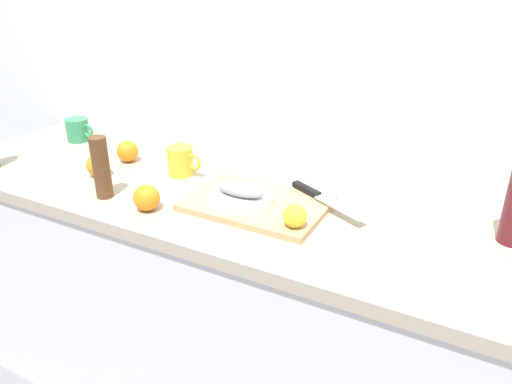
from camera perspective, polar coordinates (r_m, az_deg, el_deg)
The scene contains 13 objects.
back_wall at distance 1.71m, azimuth 0.85°, elevation 14.69°, with size 3.20×0.05×2.50m, color white.
kitchen_counter at distance 1.79m, azimuth -4.24°, elevation -13.34°, with size 2.00×0.60×0.90m.
cutting_board at distance 1.46m, azimuth 0.00°, elevation -1.42°, with size 0.41×0.27×0.02m, color tan.
white_plate at distance 1.46m, azimuth -1.82°, elevation -0.62°, with size 0.20×0.20×0.01m, color white.
fish_fillet at distance 1.45m, azimuth -1.84°, elevation 0.28°, with size 0.15×0.06×0.04m, color gray.
chef_knife at distance 1.48m, azimuth 7.21°, elevation -0.43°, with size 0.27×0.15×0.02m.
lemon_0 at distance 1.31m, azimuth 4.54°, elevation -2.77°, with size 0.06×0.06×0.06m, color yellow.
coffee_mug_0 at distance 1.69m, azimuth -8.68°, elevation 3.60°, with size 0.13×0.09×0.10m.
coffee_mug_1 at distance 2.12m, azimuth -19.92°, elevation 6.80°, with size 0.13×0.09×0.09m.
orange_0 at distance 1.84m, azimuth -14.66°, elevation 4.58°, with size 0.08×0.08×0.08m, color orange.
orange_1 at distance 1.47m, azimuth -12.56°, elevation -0.66°, with size 0.08×0.08×0.08m, color orange.
orange_2 at distance 1.74m, azimuth -17.83°, elevation 2.96°, with size 0.08×0.08×0.08m, color orange.
pepper_mill at distance 1.56m, azimuth -17.49°, elevation 2.71°, with size 0.05×0.05×0.19m, color brown.
Camera 1 is at (0.77, -1.16, 1.57)m, focal length 34.54 mm.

